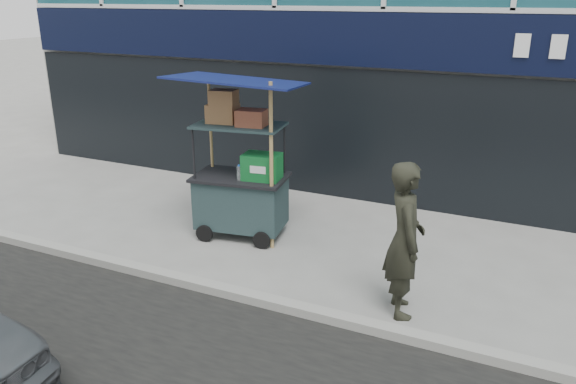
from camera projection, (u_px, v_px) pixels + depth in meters
The scene contains 4 objects.
ground at pixel (282, 300), 7.05m from camera, with size 80.00×80.00×0.00m, color slate.
curb at pixel (275, 303), 6.86m from camera, with size 80.00×0.18×0.12m, color gray.
vendor_cart at pixel (242, 182), 8.67m from camera, with size 2.08×1.61×2.55m.
vendor_man at pixel (405, 240), 6.50m from camera, with size 0.69×0.45×1.89m, color black.
Camera 1 is at (2.69, -5.58, 3.63)m, focal length 35.00 mm.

